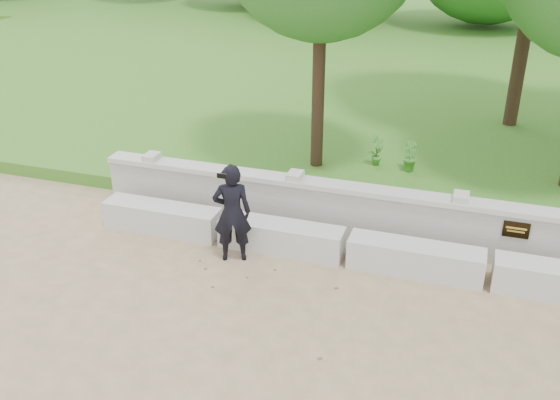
{
  "coord_description": "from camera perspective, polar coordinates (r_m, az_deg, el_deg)",
  "views": [
    {
      "loc": [
        -0.45,
        -5.9,
        4.81
      ],
      "look_at": [
        -2.92,
        1.6,
        1.0
      ],
      "focal_mm": 40.0,
      "sensor_mm": 36.0,
      "label": 1
    }
  ],
  "objects": [
    {
      "name": "shrub_a",
      "position": [
        11.91,
        8.81,
        4.5
      ],
      "size": [
        0.37,
        0.38,
        0.6
      ],
      "primitive_type": "imported",
      "rotation": [
        0.0,
        0.0,
        0.85
      ],
      "color": "#42812C",
      "rests_on": "lawn"
    },
    {
      "name": "man_main",
      "position": [
        8.97,
        -4.41,
        -1.19
      ],
      "size": [
        0.65,
        0.61,
        1.51
      ],
      "color": "black",
      "rests_on": "ground"
    },
    {
      "name": "concrete_bench",
      "position": [
        9.06,
        18.55,
        -6.13
      ],
      "size": [
        11.9,
        0.45,
        0.45
      ],
      "color": "beige",
      "rests_on": "ground"
    },
    {
      "name": "ground",
      "position": [
        7.63,
        17.95,
        -14.86
      ],
      "size": [
        80.0,
        80.0,
        0.0
      ],
      "primitive_type": "plane",
      "color": "tan",
      "rests_on": "ground"
    },
    {
      "name": "lawn",
      "position": [
        20.45,
        19.34,
        11.12
      ],
      "size": [
        40.0,
        22.0,
        0.25
      ],
      "primitive_type": "cube",
      "color": "#36661C",
      "rests_on": "ground"
    },
    {
      "name": "parapet_wall",
      "position": [
        9.56,
        18.85,
        -2.78
      ],
      "size": [
        12.5,
        0.35,
        0.9
      ],
      "color": "#B8B5AE",
      "rests_on": "ground"
    },
    {
      "name": "shrub_b",
      "position": [
        11.79,
        11.72,
        3.94
      ],
      "size": [
        0.38,
        0.4,
        0.56
      ],
      "primitive_type": "imported",
      "rotation": [
        0.0,
        0.0,
        2.22
      ],
      "color": "#42812C",
      "rests_on": "lawn"
    }
  ]
}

